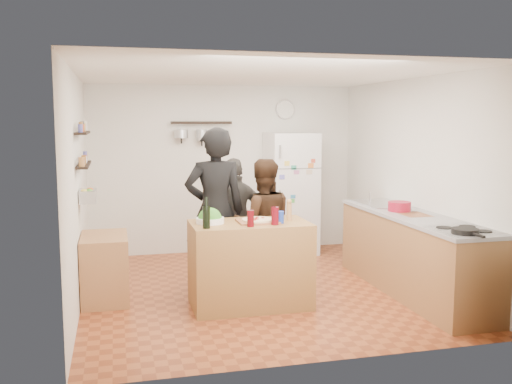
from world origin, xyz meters
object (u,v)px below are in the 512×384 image
object	(u,v)px
wine_bottle	(206,217)
counter_run	(413,255)
salad_bowl	(210,220)
pepper_mill	(289,212)
skillet	(465,231)
red_bowl	(399,206)
salt_canister	(280,217)
person_center	(263,224)
fridge	(291,193)
wall_clock	(285,109)
person_back	(235,220)
person_left	(215,211)
side_table	(105,268)
prep_island	(250,264)

from	to	relation	value
wine_bottle	counter_run	size ratio (longest dim) A/B	0.09
salad_bowl	pepper_mill	distance (m)	0.87
pepper_mill	skillet	size ratio (longest dim) A/B	0.71
red_bowl	pepper_mill	bearing A→B (deg)	-172.00
salt_canister	person_center	xyz separation A→B (m)	(-0.01, 0.69, -0.20)
person_center	fridge	xyz separation A→B (m)	(0.89, 1.72, 0.13)
wall_clock	fridge	bearing A→B (deg)	-90.00
pepper_mill	salad_bowl	bearing A→B (deg)	-180.00
wine_bottle	salt_canister	world-z (taller)	wine_bottle
pepper_mill	wall_clock	xyz separation A→B (m)	(0.73, 2.57, 1.15)
wine_bottle	person_back	size ratio (longest dim) A/B	0.15
person_back	skillet	bearing A→B (deg)	134.12
wine_bottle	person_left	xyz separation A→B (m)	(0.23, 0.80, -0.07)
person_center	wall_clock	size ratio (longest dim) A/B	5.15
skillet	person_left	bearing A→B (deg)	140.84
wall_clock	side_table	bearing A→B (deg)	-142.68
skillet	fridge	size ratio (longest dim) A/B	0.14
fridge	salt_canister	bearing A→B (deg)	-109.97
prep_island	fridge	world-z (taller)	fridge
counter_run	wall_clock	xyz separation A→B (m)	(-0.75, 2.63, 1.70)
salad_bowl	person_left	distance (m)	0.55
salad_bowl	person_left	size ratio (longest dim) A/B	0.16
counter_run	red_bowl	world-z (taller)	red_bowl
salad_bowl	skillet	bearing A→B (deg)	-27.73
prep_island	salad_bowl	world-z (taller)	salad_bowl
person_center	wall_clock	xyz separation A→B (m)	(0.89, 2.05, 1.38)
person_back	wall_clock	world-z (taller)	wall_clock
salt_canister	counter_run	xyz separation A→B (m)	(1.63, 0.11, -0.52)
prep_island	wine_bottle	distance (m)	0.79
person_center	red_bowl	distance (m)	1.63
salt_canister	person_left	world-z (taller)	person_left
fridge	side_table	distance (m)	3.24
pepper_mill	fridge	size ratio (longest dim) A/B	0.10
person_left	wall_clock	world-z (taller)	wall_clock
person_center	person_back	xyz separation A→B (m)	(-0.23, 0.45, -0.01)
person_center	fridge	bearing A→B (deg)	-111.51
pepper_mill	red_bowl	size ratio (longest dim) A/B	0.68
person_back	side_table	bearing A→B (deg)	20.95
prep_island	wine_bottle	xyz separation A→B (m)	(-0.50, -0.22, 0.57)
prep_island	person_center	world-z (taller)	person_center
side_table	red_bowl	bearing A→B (deg)	-5.37
prep_island	person_left	distance (m)	0.81
person_center	person_left	bearing A→B (deg)	5.02
salad_bowl	fridge	bearing A→B (deg)	54.53
wine_bottle	wall_clock	world-z (taller)	wall_clock
wine_bottle	fridge	world-z (taller)	fridge
salad_bowl	salt_canister	size ratio (longest dim) A/B	2.36
wall_clock	person_left	bearing A→B (deg)	-125.38
salad_bowl	side_table	bearing A→B (deg)	154.62
prep_island	fridge	distance (m)	2.61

